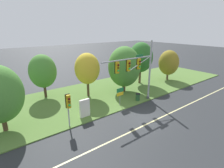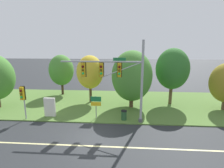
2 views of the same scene
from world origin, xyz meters
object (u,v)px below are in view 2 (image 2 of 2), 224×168
at_px(tree_left_of_mast, 61,70).
at_px(tree_behind_signpost, 90,72).
at_px(pedestrian_signal_near_kerb, 23,96).
at_px(tree_tall_centre, 172,69).
at_px(traffic_signal_mast, 117,75).
at_px(info_kiosk, 50,107).
at_px(trash_bin, 124,115).
at_px(route_sign_post, 96,103).
at_px(tree_mid_verge, 132,76).

bearing_deg(tree_left_of_mast, tree_behind_signpost, -33.55).
height_order(pedestrian_signal_near_kerb, tree_tall_centre, tree_tall_centre).
bearing_deg(pedestrian_signal_near_kerb, traffic_signal_mast, 1.58).
bearing_deg(tree_behind_signpost, info_kiosk, -123.53).
distance_m(info_kiosk, trash_bin, 7.40).
distance_m(pedestrian_signal_near_kerb, route_sign_post, 6.86).
bearing_deg(info_kiosk, tree_mid_verge, 21.73).
bearing_deg(trash_bin, route_sign_post, 174.76).
xyz_separation_m(pedestrian_signal_near_kerb, trash_bin, (9.46, 0.61, -1.91)).
bearing_deg(route_sign_post, traffic_signal_mast, -16.79).
height_order(traffic_signal_mast, pedestrian_signal_near_kerb, traffic_signal_mast).
xyz_separation_m(info_kiosk, trash_bin, (7.37, -0.35, -0.47)).
xyz_separation_m(pedestrian_signal_near_kerb, info_kiosk, (2.09, 0.96, -1.44)).
bearing_deg(pedestrian_signal_near_kerb, tree_mid_verge, 22.33).
height_order(tree_left_of_mast, tree_tall_centre, tree_tall_centre).
distance_m(tree_left_of_mast, info_kiosk, 8.48).
height_order(traffic_signal_mast, tree_left_of_mast, traffic_signal_mast).
distance_m(tree_left_of_mast, tree_behind_signpost, 5.66).
bearing_deg(traffic_signal_mast, tree_mid_verge, 69.36).
height_order(pedestrian_signal_near_kerb, tree_mid_verge, tree_mid_verge).
height_order(tree_tall_centre, trash_bin, tree_tall_centre).
bearing_deg(trash_bin, tree_tall_centre, 42.18).
distance_m(traffic_signal_mast, trash_bin, 3.97).
xyz_separation_m(tree_left_of_mast, tree_behind_signpost, (4.71, -3.13, 0.24)).
bearing_deg(trash_bin, info_kiosk, 177.30).
bearing_deg(tree_left_of_mast, traffic_signal_mast, -46.44).
xyz_separation_m(traffic_signal_mast, trash_bin, (0.68, 0.37, -3.90)).
bearing_deg(route_sign_post, tree_behind_signpost, 106.70).
bearing_deg(traffic_signal_mast, route_sign_post, 163.21).
height_order(pedestrian_signal_near_kerb, trash_bin, pedestrian_signal_near_kerb).
bearing_deg(tree_mid_verge, tree_behind_signpost, 162.89).
distance_m(traffic_signal_mast, route_sign_post, 3.57).
bearing_deg(traffic_signal_mast, info_kiosk, 173.92).
distance_m(tree_behind_signpost, tree_tall_centre, 9.77).
height_order(pedestrian_signal_near_kerb, tree_left_of_mast, tree_left_of_mast).
bearing_deg(tree_tall_centre, tree_left_of_mast, 167.40).
distance_m(route_sign_post, tree_tall_centre, 9.96).
bearing_deg(pedestrian_signal_near_kerb, tree_tall_centre, 20.62).
bearing_deg(tree_behind_signpost, traffic_signal_mast, -57.56).
bearing_deg(tree_tall_centre, trash_bin, -137.82).
relative_size(route_sign_post, trash_bin, 2.38).
distance_m(pedestrian_signal_near_kerb, tree_left_of_mast, 8.98).
bearing_deg(info_kiosk, tree_behind_signpost, 56.47).
bearing_deg(tree_tall_centre, tree_mid_verge, -163.21).
bearing_deg(tree_left_of_mast, trash_bin, -42.94).
xyz_separation_m(traffic_signal_mast, info_kiosk, (-6.70, 0.71, -3.43)).
bearing_deg(tree_behind_signpost, tree_mid_verge, -17.11).
bearing_deg(tree_tall_centre, pedestrian_signal_near_kerb, -159.38).
relative_size(route_sign_post, tree_mid_verge, 0.34).
bearing_deg(traffic_signal_mast, pedestrian_signal_near_kerb, -178.42).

